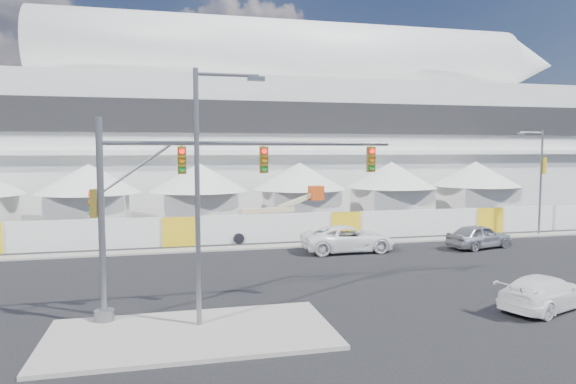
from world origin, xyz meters
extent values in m
plane|color=black|center=(0.00, 0.00, 0.00)|extent=(160.00, 160.00, 0.00)
cube|color=gray|center=(-6.00, -3.00, 0.07)|extent=(10.00, 5.00, 0.15)
cube|color=gray|center=(20.00, 12.50, 0.06)|extent=(80.00, 1.20, 0.12)
cube|color=silver|center=(8.00, 42.00, 7.00)|extent=(80.00, 24.00, 14.00)
cube|color=black|center=(8.00, 29.85, 9.80)|extent=(68.00, 0.30, 3.20)
cube|color=white|center=(8.00, 29.60, 6.30)|extent=(72.00, 0.80, 0.50)
cylinder|color=white|center=(8.00, 40.00, 17.78)|extent=(57.60, 8.40, 8.40)
cylinder|color=white|center=(10.00, 40.00, 17.36)|extent=(51.60, 6.80, 6.80)
cylinder|color=white|center=(12.00, 40.00, 16.94)|extent=(45.60, 5.20, 5.20)
cone|color=white|center=(40.80, 40.00, 18.00)|extent=(8.00, 7.60, 7.60)
cube|color=silver|center=(-13.00, 24.00, 1.50)|extent=(6.00, 6.00, 3.00)
cone|color=silver|center=(-13.00, 24.00, 4.20)|extent=(8.40, 8.40, 2.40)
cube|color=silver|center=(-4.00, 24.00, 1.50)|extent=(6.00, 6.00, 3.00)
cone|color=silver|center=(-4.00, 24.00, 4.20)|extent=(8.40, 8.40, 2.40)
cube|color=silver|center=(5.00, 24.00, 1.50)|extent=(6.00, 6.00, 3.00)
cone|color=silver|center=(5.00, 24.00, 4.20)|extent=(8.40, 8.40, 2.40)
cube|color=silver|center=(14.00, 24.00, 1.50)|extent=(6.00, 6.00, 3.00)
cone|color=silver|center=(14.00, 24.00, 4.20)|extent=(8.40, 8.40, 2.40)
cube|color=silver|center=(23.00, 24.00, 1.50)|extent=(6.00, 6.00, 3.00)
cone|color=silver|center=(23.00, 24.00, 4.20)|extent=(8.40, 8.40, 2.40)
cube|color=white|center=(6.00, 14.50, 1.00)|extent=(70.00, 0.25, 2.00)
imported|color=#B0B0B5|center=(13.48, 9.05, 0.80)|extent=(3.00, 5.04, 1.61)
imported|color=white|center=(4.59, 9.99, 0.84)|extent=(2.84, 6.06, 1.68)
imported|color=white|center=(8.36, -3.26, 0.70)|extent=(3.57, 5.22, 1.40)
imported|color=#B4B3B8|center=(-14.82, 17.51, 0.69)|extent=(2.33, 4.90, 1.38)
cylinder|color=gray|center=(-9.14, -1.00, 3.95)|extent=(0.25, 0.25, 7.61)
cylinder|color=gray|center=(-9.14, -1.00, 0.35)|extent=(0.74, 0.74, 0.40)
cylinder|color=gray|center=(-3.44, -1.00, 6.81)|extent=(11.38, 0.17, 0.17)
cube|color=#594714|center=(-6.18, -1.00, 6.16)|extent=(0.32, 0.22, 1.05)
cube|color=#594714|center=(-3.01, -1.00, 6.16)|extent=(0.32, 0.22, 1.05)
cube|color=#594714|center=(1.51, -1.00, 6.16)|extent=(0.32, 0.22, 1.05)
cube|color=#594714|center=(-9.40, -1.00, 4.59)|extent=(0.22, 0.32, 1.05)
cylinder|color=gray|center=(-5.69, -2.26, 4.80)|extent=(0.19, 0.19, 9.29)
cylinder|color=gray|center=(-4.55, -2.26, 9.24)|extent=(2.27, 0.12, 0.12)
cube|color=gray|center=(-3.52, -2.26, 9.13)|extent=(0.62, 0.26, 0.15)
cylinder|color=slate|center=(20.97, 12.50, 4.01)|extent=(0.16, 0.16, 8.03)
cylinder|color=slate|center=(19.99, 12.50, 7.85)|extent=(1.96, 0.11, 0.11)
cube|color=slate|center=(19.10, 12.50, 7.76)|extent=(0.54, 0.22, 0.13)
cube|color=yellow|center=(21.20, 12.50, 5.35)|extent=(0.03, 0.54, 1.25)
cube|color=#C54512|center=(-0.80, 15.50, 0.59)|extent=(4.03, 2.23, 1.17)
cube|color=beige|center=(0.48, 15.50, 2.13)|extent=(4.05, 0.94, 0.37)
cube|color=beige|center=(2.82, 15.50, 2.77)|extent=(3.15, 0.76, 1.29)
cube|color=#C54512|center=(4.31, 15.50, 3.30)|extent=(1.08, 1.08, 1.06)
camera|label=1|loc=(-6.77, -20.92, 6.56)|focal=32.00mm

